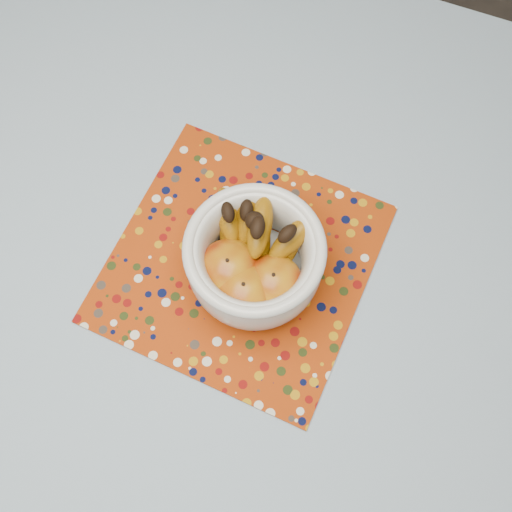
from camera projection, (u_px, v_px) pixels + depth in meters
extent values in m
plane|color=#2D2826|center=(204.00, 377.00, 1.57)|extent=(4.00, 4.00, 0.00)
cube|color=brown|center=(163.00, 295.00, 0.88)|extent=(1.20, 1.20, 0.04)
cylinder|color=brown|center=(81.00, 73.00, 1.48)|extent=(0.06, 0.06, 0.71)
cylinder|color=brown|center=(501.00, 217.00, 1.34)|extent=(0.06, 0.06, 0.71)
cylinder|color=brown|center=(460.00, 499.00, 1.28)|extent=(0.03, 0.03, 0.38)
cylinder|color=brown|center=(491.00, 367.00, 1.38)|extent=(0.03, 0.03, 0.38)
cube|color=slate|center=(161.00, 290.00, 0.86)|extent=(1.32, 1.32, 0.01)
cube|color=#942E08|center=(241.00, 263.00, 0.87)|extent=(0.37, 0.37, 0.00)
cylinder|color=silver|center=(255.00, 274.00, 0.85)|extent=(0.09, 0.09, 0.01)
cylinder|color=silver|center=(255.00, 272.00, 0.85)|extent=(0.14, 0.14, 0.01)
torus|color=silver|center=(255.00, 248.00, 0.76)|extent=(0.19, 0.19, 0.02)
ellipsoid|color=maroon|center=(229.00, 271.00, 0.80)|extent=(0.09, 0.09, 0.08)
ellipsoid|color=maroon|center=(273.00, 284.00, 0.79)|extent=(0.08, 0.08, 0.07)
ellipsoid|color=maroon|center=(244.00, 293.00, 0.79)|extent=(0.08, 0.08, 0.08)
sphere|color=black|center=(255.00, 221.00, 0.76)|extent=(0.03, 0.03, 0.03)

